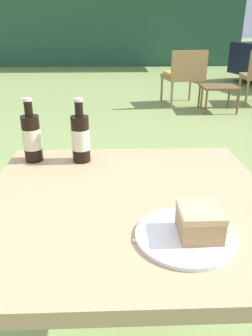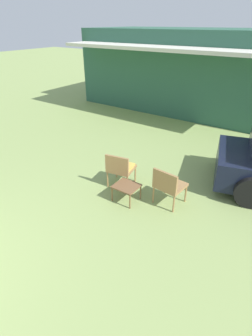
% 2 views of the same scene
% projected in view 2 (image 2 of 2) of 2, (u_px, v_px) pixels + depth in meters
% --- Properties ---
extents(cabin_building, '(8.53, 5.25, 3.16)m').
position_uv_depth(cabin_building, '(188.00, 69.00, 11.34)').
color(cabin_building, '#2D5B47').
rests_on(cabin_building, ground_plane).
extents(wicker_chair_cushioned, '(0.65, 0.63, 0.84)m').
position_uv_depth(wicker_chair_cushioned, '(120.00, 167.00, 5.99)').
color(wicker_chair_cushioned, '#9E7547').
rests_on(wicker_chair_cushioned, ground_plane).
extents(wicker_chair_plain, '(0.61, 0.59, 0.84)m').
position_uv_depth(wicker_chair_plain, '(168.00, 184.00, 5.36)').
color(wicker_chair_plain, '#9E7547').
rests_on(wicker_chair_plain, ground_plane).
extents(garden_side_table, '(0.51, 0.46, 0.37)m').
position_uv_depth(garden_side_table, '(126.00, 187.00, 5.56)').
color(garden_side_table, brown).
rests_on(garden_side_table, ground_plane).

